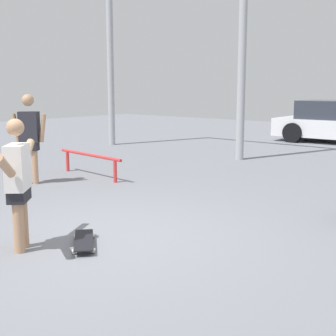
# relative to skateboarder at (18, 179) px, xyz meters

# --- Properties ---
(ground_plane) EXTENTS (36.00, 36.00, 0.00)m
(ground_plane) POSITION_rel_skateboarder_xyz_m (0.43, 0.94, -0.80)
(ground_plane) COLOR slate
(skateboarder) EXTENTS (0.97, 1.03, 1.46)m
(skateboarder) POSITION_rel_skateboarder_xyz_m (0.00, 0.00, 0.00)
(skateboarder) COLOR tan
(skateboarder) RESTS_ON ground_plane
(skateboard) EXTENTS (0.72, 0.66, 0.08)m
(skateboard) POSITION_rel_skateboarder_xyz_m (0.43, 0.53, -0.74)
(skateboard) COLOR black
(skateboard) RESTS_ON ground_plane
(grind_rail) EXTENTS (2.03, 0.27, 0.47)m
(grind_rail) POSITION_rel_skateboarder_xyz_m (-2.73, 3.31, -0.44)
(grind_rail) COLOR red
(grind_rail) RESTS_ON ground_plane
(canopy_support_left) EXTENTS (4.82, 0.20, 6.33)m
(canopy_support_left) POSITION_rel_skateboarder_xyz_m (-3.91, 7.17, 2.95)
(canopy_support_left) COLOR #A5A8AD
(canopy_support_left) RESTS_ON ground_plane
(bystander) EXTENTS (0.59, 0.45, 1.66)m
(bystander) POSITION_rel_skateboarder_xyz_m (-3.02, 2.14, 0.13)
(bystander) COLOR tan
(bystander) RESTS_ON ground_plane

